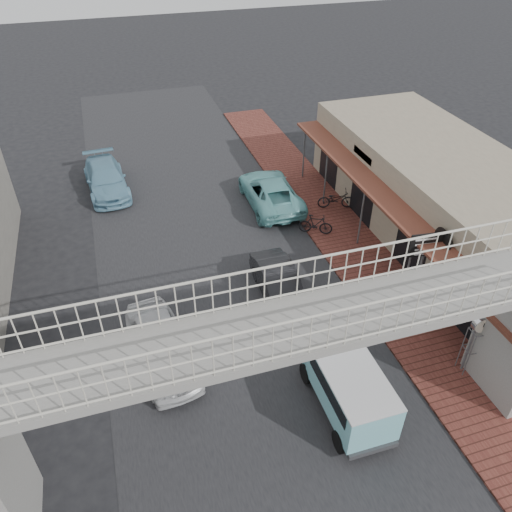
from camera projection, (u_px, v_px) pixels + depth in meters
ground at (248, 353)px, 18.15m from camera, size 120.00×120.00×0.00m
road_strip at (248, 353)px, 18.15m from camera, size 10.00×60.00×0.01m
sidewalk at (370, 270)px, 21.97m from camera, size 3.00×40.00×0.10m
shophouse_row at (453, 205)px, 22.64m from camera, size 7.20×18.00×4.00m
footbridge at (290, 380)px, 13.19m from camera, size 16.40×2.40×6.34m
white_hatchback at (162, 346)px, 17.39m from camera, size 2.44×4.79×1.56m
dark_sedan at (279, 283)px, 20.30m from camera, size 1.49×4.08×1.34m
angkot_curb at (270, 192)px, 26.18m from camera, size 2.54×5.36×1.48m
angkot_far at (106, 179)px, 27.33m from camera, size 2.45×5.20×1.47m
angkot_van at (349, 384)px, 15.52m from camera, size 1.81×3.90×1.91m
motorcycle_near at (336, 199)px, 25.85m from camera, size 1.99×1.14×0.99m
motorcycle_far at (315, 224)px, 23.93m from camera, size 1.67×1.21×0.99m
street_clock at (480, 327)px, 16.20m from camera, size 0.62×0.51×2.48m
arrow_sign at (447, 243)px, 18.80m from camera, size 2.01×1.29×3.39m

